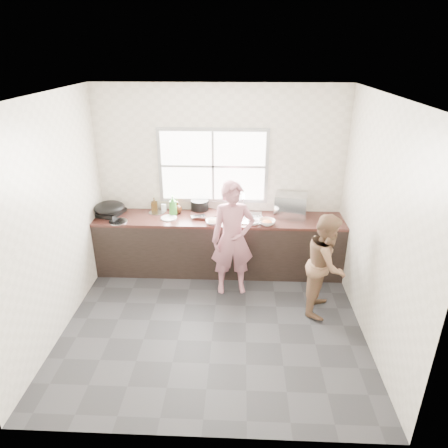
{
  "coord_description": "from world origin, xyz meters",
  "views": [
    {
      "loc": [
        0.31,
        -4.03,
        3.14
      ],
      "look_at": [
        0.1,
        0.65,
        1.05
      ],
      "focal_mm": 32.0,
      "sensor_mm": 36.0,
      "label": 1
    }
  ],
  "objects_px": {
    "bottle_brown_short": "(177,208)",
    "glass_jar": "(164,208)",
    "pot_lid_right": "(157,212)",
    "cutting_board": "(205,214)",
    "dish_rack": "(291,205)",
    "burner": "(108,212)",
    "plate_food": "(169,218)",
    "bowl_held": "(254,222)",
    "bowl_mince": "(214,222)",
    "black_pot": "(200,206)",
    "pot_lid_left": "(118,222)",
    "person_side": "(326,264)",
    "bottle_green": "(173,205)",
    "wok": "(109,208)",
    "bottle_brown_tall": "(154,205)",
    "woman": "(233,242)",
    "bowl_crabs": "(267,223)"
  },
  "relations": [
    {
      "from": "woman",
      "to": "bowl_crabs",
      "type": "distance_m",
      "value": 0.6
    },
    {
      "from": "pot_lid_left",
      "to": "pot_lid_right",
      "type": "bearing_deg",
      "value": 36.88
    },
    {
      "from": "black_pot",
      "to": "glass_jar",
      "type": "relative_size",
      "value": 2.39
    },
    {
      "from": "bottle_brown_tall",
      "to": "wok",
      "type": "relative_size",
      "value": 0.43
    },
    {
      "from": "black_pot",
      "to": "cutting_board",
      "type": "bearing_deg",
      "value": -54.37
    },
    {
      "from": "person_side",
      "to": "bottle_green",
      "type": "relative_size",
      "value": 4.33
    },
    {
      "from": "burner",
      "to": "dish_rack",
      "type": "height_order",
      "value": "dish_rack"
    },
    {
      "from": "bowl_crabs",
      "to": "bottle_green",
      "type": "bearing_deg",
      "value": 168.16
    },
    {
      "from": "person_side",
      "to": "wok",
      "type": "distance_m",
      "value": 3.13
    },
    {
      "from": "cutting_board",
      "to": "glass_jar",
      "type": "relative_size",
      "value": 3.73
    },
    {
      "from": "bottle_green",
      "to": "glass_jar",
      "type": "height_order",
      "value": "bottle_green"
    },
    {
      "from": "wok",
      "to": "pot_lid_left",
      "type": "xyz_separation_m",
      "value": [
        0.17,
        -0.18,
        -0.14
      ]
    },
    {
      "from": "cutting_board",
      "to": "dish_rack",
      "type": "height_order",
      "value": "dish_rack"
    },
    {
      "from": "woman",
      "to": "person_side",
      "type": "bearing_deg",
      "value": -26.45
    },
    {
      "from": "pot_lid_right",
      "to": "cutting_board",
      "type": "bearing_deg",
      "value": -4.97
    },
    {
      "from": "bottle_brown_short",
      "to": "dish_rack",
      "type": "relative_size",
      "value": 0.38
    },
    {
      "from": "burner",
      "to": "plate_food",
      "type": "bearing_deg",
      "value": -8.34
    },
    {
      "from": "bottle_brown_tall",
      "to": "plate_food",
      "type": "bearing_deg",
      "value": -47.47
    },
    {
      "from": "dish_rack",
      "to": "bottle_brown_tall",
      "type": "bearing_deg",
      "value": -173.13
    },
    {
      "from": "plate_food",
      "to": "glass_jar",
      "type": "bearing_deg",
      "value": 113.43
    },
    {
      "from": "dish_rack",
      "to": "plate_food",
      "type": "bearing_deg",
      "value": -164.26
    },
    {
      "from": "burner",
      "to": "wok",
      "type": "xyz_separation_m",
      "value": [
        0.06,
        -0.1,
        0.11
      ]
    },
    {
      "from": "person_side",
      "to": "glass_jar",
      "type": "bearing_deg",
      "value": 80.82
    },
    {
      "from": "glass_jar",
      "to": "pot_lid_left",
      "type": "xyz_separation_m",
      "value": [
        -0.57,
        -0.44,
        -0.05
      ]
    },
    {
      "from": "cutting_board",
      "to": "black_pot",
      "type": "bearing_deg",
      "value": 125.63
    },
    {
      "from": "person_side",
      "to": "dish_rack",
      "type": "xyz_separation_m",
      "value": [
        -0.35,
        1.05,
        0.37
      ]
    },
    {
      "from": "bottle_brown_tall",
      "to": "glass_jar",
      "type": "xyz_separation_m",
      "value": [
        0.14,
        0.0,
        -0.04
      ]
    },
    {
      "from": "bottle_brown_short",
      "to": "glass_jar",
      "type": "xyz_separation_m",
      "value": [
        -0.22,
        0.07,
        -0.03
      ]
    },
    {
      "from": "woman",
      "to": "glass_jar",
      "type": "xyz_separation_m",
      "value": [
        -1.06,
        0.78,
        0.17
      ]
    },
    {
      "from": "bottle_green",
      "to": "bottle_brown_tall",
      "type": "height_order",
      "value": "bottle_green"
    },
    {
      "from": "bottle_green",
      "to": "pot_lid_left",
      "type": "xyz_separation_m",
      "value": [
        -0.74,
        -0.29,
        -0.15
      ]
    },
    {
      "from": "bowl_mince",
      "to": "bottle_brown_short",
      "type": "height_order",
      "value": "bottle_brown_short"
    },
    {
      "from": "bowl_held",
      "to": "bottle_brown_short",
      "type": "bearing_deg",
      "value": 161.99
    },
    {
      "from": "bottle_brown_short",
      "to": "black_pot",
      "type": "bearing_deg",
      "value": 8.6
    },
    {
      "from": "bowl_crabs",
      "to": "bottle_brown_tall",
      "type": "distance_m",
      "value": 1.73
    },
    {
      "from": "glass_jar",
      "to": "dish_rack",
      "type": "xyz_separation_m",
      "value": [
        1.88,
        -0.12,
        0.11
      ]
    },
    {
      "from": "bottle_brown_short",
      "to": "dish_rack",
      "type": "height_order",
      "value": "dish_rack"
    },
    {
      "from": "bottle_brown_tall",
      "to": "burner",
      "type": "distance_m",
      "value": 0.68
    },
    {
      "from": "bowl_crabs",
      "to": "glass_jar",
      "type": "xyz_separation_m",
      "value": [
        -1.53,
        0.44,
        0.03
      ]
    },
    {
      "from": "woman",
      "to": "burner",
      "type": "distance_m",
      "value": 1.97
    },
    {
      "from": "pot_lid_left",
      "to": "pot_lid_right",
      "type": "xyz_separation_m",
      "value": [
        0.48,
        0.36,
        -0.0
      ]
    },
    {
      "from": "cutting_board",
      "to": "glass_jar",
      "type": "height_order",
      "value": "glass_jar"
    },
    {
      "from": "bowl_held",
      "to": "dish_rack",
      "type": "distance_m",
      "value": 0.64
    },
    {
      "from": "bowl_mince",
      "to": "dish_rack",
      "type": "bearing_deg",
      "value": 16.25
    },
    {
      "from": "bottle_brown_tall",
      "to": "pot_lid_left",
      "type": "height_order",
      "value": "bottle_brown_tall"
    },
    {
      "from": "cutting_board",
      "to": "bowl_held",
      "type": "height_order",
      "value": "bowl_held"
    },
    {
      "from": "cutting_board",
      "to": "black_pot",
      "type": "relative_size",
      "value": 1.56
    },
    {
      "from": "person_side",
      "to": "bottle_green",
      "type": "distance_m",
      "value": 2.33
    },
    {
      "from": "burner",
      "to": "dish_rack",
      "type": "xyz_separation_m",
      "value": [
        2.69,
        0.03,
        0.14
      ]
    },
    {
      "from": "bowl_crabs",
      "to": "bottle_green",
      "type": "distance_m",
      "value": 1.4
    }
  ]
}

